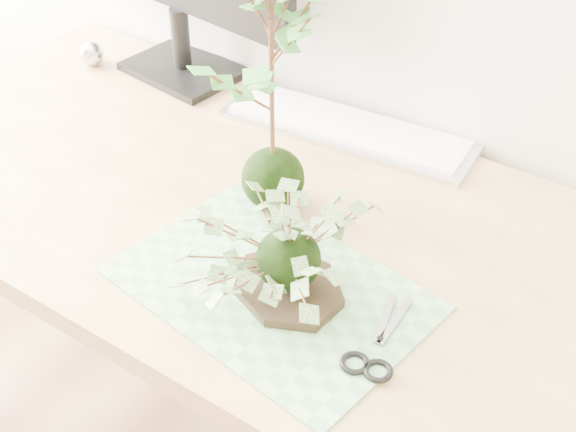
# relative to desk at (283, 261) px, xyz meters

# --- Properties ---
(desk) EXTENTS (1.60, 0.70, 0.74)m
(desk) POSITION_rel_desk_xyz_m (0.00, 0.00, 0.00)
(desk) COLOR tan
(desk) RESTS_ON ground_plane
(cutting_mat) EXTENTS (0.48, 0.35, 0.00)m
(cutting_mat) POSITION_rel_desk_xyz_m (0.08, -0.14, 0.09)
(cutting_mat) COLOR #619863
(cutting_mat) RESTS_ON desk
(stone_dish) EXTENTS (0.24, 0.24, 0.01)m
(stone_dish) POSITION_rel_desk_xyz_m (0.10, -0.13, 0.10)
(stone_dish) COLOR black
(stone_dish) RESTS_ON cutting_mat
(ivy_kokedama) EXTENTS (0.30, 0.30, 0.18)m
(ivy_kokedama) POSITION_rel_desk_xyz_m (0.10, -0.13, 0.20)
(ivy_kokedama) COLOR black
(ivy_kokedama) RESTS_ON stone_dish
(maple_kokedama) EXTENTS (0.28, 0.28, 0.43)m
(maple_kokedama) POSITION_rel_desk_xyz_m (-0.04, 0.03, 0.39)
(maple_kokedama) COLOR black
(maple_kokedama) RESTS_ON desk
(keyboard) EXTENTS (0.50, 0.19, 0.02)m
(keyboard) POSITION_rel_desk_xyz_m (-0.05, 0.29, 0.10)
(keyboard) COLOR #BDBDBD
(keyboard) RESTS_ON desk
(foil_ball) EXTENTS (0.05, 0.05, 0.05)m
(foil_ball) POSITION_rel_desk_xyz_m (-0.64, 0.21, 0.11)
(foil_ball) COLOR silver
(foil_ball) RESTS_ON desk
(scissors) EXTENTS (0.08, 0.17, 0.01)m
(scissors) POSITION_rel_desk_xyz_m (0.26, -0.18, 0.10)
(scissors) COLOR gray
(scissors) RESTS_ON cutting_mat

